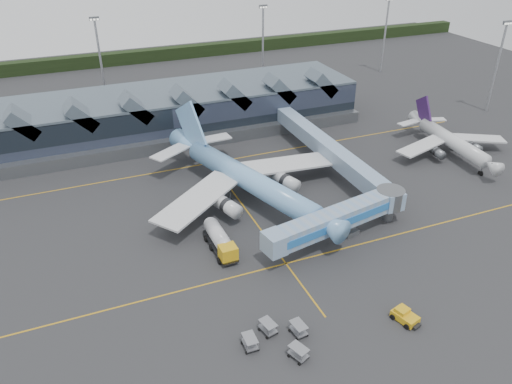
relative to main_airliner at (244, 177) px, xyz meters
name	(u,v)px	position (x,y,z in m)	size (l,w,h in m)	color
ground	(265,235)	(-1.24, -12.32, -4.21)	(260.00, 260.00, 0.00)	#262628
taxi_stripes	(243,205)	(-1.24, -2.32, -4.21)	(120.00, 60.00, 0.01)	#BF8816
tree_line_far	(137,57)	(-1.24, 97.68, -2.21)	(260.00, 4.00, 4.00)	black
terminal	(163,113)	(-6.31, 35.03, 0.67)	(90.00, 22.25, 12.52)	black
light_masts	(245,52)	(19.76, 50.48, 8.27)	(132.40, 42.56, 22.45)	gray
main_airliner	(244,177)	(0.00, 0.00, 0.00)	(36.93, 43.51, 14.34)	#6FB4E0
regional_jet	(450,140)	(46.89, 1.08, -1.13)	(25.91, 28.31, 9.71)	silver
jet_bridge	(346,216)	(10.23, -17.58, -0.31)	(26.81, 8.62, 5.76)	#7295BE
fuel_truck	(219,239)	(-9.14, -13.19, -2.33)	(3.10, 10.04, 3.35)	black
pushback_tug	(405,316)	(7.77, -36.55, -3.49)	(3.05, 3.99, 1.62)	gold
baggage_carts	(279,337)	(-8.60, -33.88, -3.31)	(7.94, 7.63, 1.60)	gray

